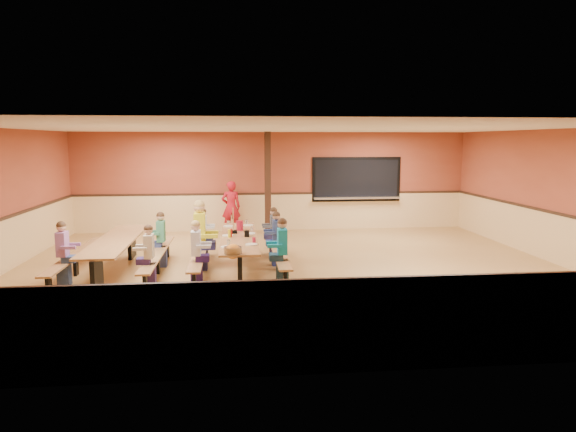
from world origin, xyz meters
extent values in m
plane|color=olive|center=(0.00, 0.00, 0.00)|extent=(12.00, 12.00, 0.00)
cube|color=#99442C|center=(0.00, 5.00, 1.50)|extent=(12.00, 0.04, 3.00)
cube|color=#99442C|center=(0.00, -5.00, 1.50)|extent=(12.00, 0.04, 3.00)
cube|color=#99442C|center=(6.00, 0.00, 1.50)|extent=(0.04, 10.00, 3.00)
cube|color=white|center=(0.00, 0.00, 3.00)|extent=(12.00, 10.00, 0.04)
cube|color=black|center=(2.60, 4.97, 1.55)|extent=(2.60, 0.06, 1.20)
cube|color=silver|center=(2.60, 4.88, 0.98)|extent=(2.70, 0.28, 0.06)
cube|color=black|center=(-0.20, 4.40, 1.50)|extent=(0.18, 0.18, 3.00)
cube|color=#9D6C3E|center=(-1.09, 0.01, 0.72)|extent=(0.75, 3.60, 0.04)
cube|color=black|center=(-1.09, -1.54, 0.35)|extent=(0.08, 0.60, 0.70)
cube|color=black|center=(-1.09, 1.56, 0.35)|extent=(0.08, 0.60, 0.70)
cube|color=#9D6C3E|center=(-1.92, 0.01, 0.43)|extent=(0.26, 3.60, 0.04)
cube|color=black|center=(-1.92, 0.01, 0.21)|extent=(0.06, 0.18, 0.41)
cube|color=#9D6C3E|center=(-0.27, 0.01, 0.43)|extent=(0.26, 3.60, 0.04)
cube|color=black|center=(-0.27, 0.01, 0.21)|extent=(0.06, 0.18, 0.41)
cube|color=#9D6C3E|center=(-3.60, -0.04, 0.72)|extent=(0.75, 3.60, 0.04)
cube|color=black|center=(-3.60, -1.59, 0.35)|extent=(0.08, 0.60, 0.70)
cube|color=black|center=(-3.60, 1.51, 0.35)|extent=(0.08, 0.60, 0.70)
cube|color=#9D6C3E|center=(-4.43, -0.04, 0.43)|extent=(0.26, 3.60, 0.04)
cube|color=black|center=(-4.43, -0.04, 0.21)|extent=(0.06, 0.18, 0.41)
cube|color=#9D6C3E|center=(-2.78, -0.04, 0.43)|extent=(0.26, 3.60, 0.04)
cube|color=black|center=(-2.78, -0.04, 0.21)|extent=(0.06, 0.18, 0.41)
imported|color=#AC131F|center=(-1.29, 4.55, 0.78)|extent=(0.61, 0.45, 1.56)
cylinder|color=#AE172D|center=(-1.06, 0.75, 0.85)|extent=(0.16, 0.16, 0.22)
cube|color=black|center=(-0.93, -0.03, 0.80)|extent=(0.10, 0.14, 0.13)
cylinder|color=yellow|center=(-1.29, -0.09, 0.82)|extent=(0.06, 0.06, 0.17)
cylinder|color=#B2140F|center=(-1.26, -0.05, 0.82)|extent=(0.06, 0.06, 0.17)
cube|color=black|center=(-1.21, 0.42, 0.77)|extent=(0.16, 0.16, 0.06)
cube|color=#9D6C3E|center=(-1.21, 0.42, 1.05)|extent=(0.02, 0.09, 0.50)
camera|label=1|loc=(-1.15, -10.66, 2.74)|focal=32.00mm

